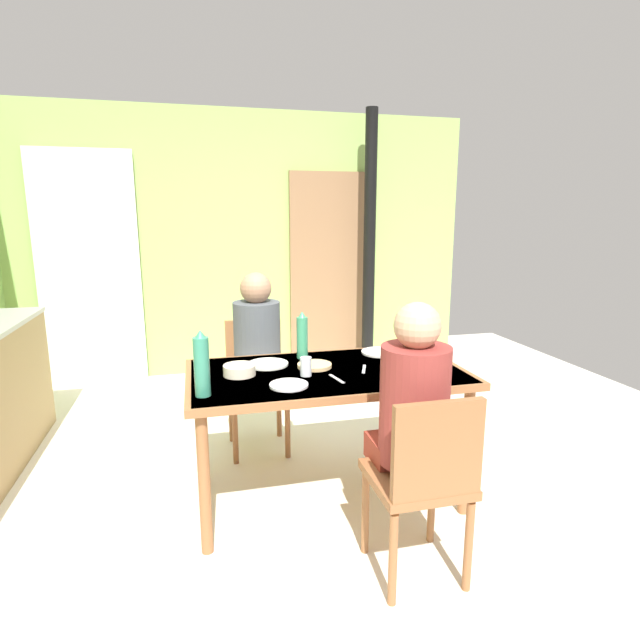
{
  "coord_description": "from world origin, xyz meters",
  "views": [
    {
      "loc": [
        -0.47,
        -2.48,
        1.57
      ],
      "look_at": [
        0.2,
        0.19,
        1.0
      ],
      "focal_mm": 28.24,
      "sensor_mm": 36.0,
      "label": 1
    }
  ],
  "objects_px": {
    "water_bottle_green_near": "(202,365)",
    "person_far_diner": "(257,340)",
    "water_bottle_green_far": "(302,336)",
    "dining_table": "(327,384)",
    "serving_bowl_center": "(239,370)",
    "chair_near_diner": "(424,477)",
    "chair_far_diner": "(256,376)",
    "person_near_diner": "(413,401)"
  },
  "relations": [
    {
      "from": "dining_table",
      "to": "person_far_diner",
      "type": "distance_m",
      "value": 0.7
    },
    {
      "from": "chair_far_diner",
      "to": "chair_near_diner",
      "type": "bearing_deg",
      "value": 109.0
    },
    {
      "from": "chair_near_diner",
      "to": "person_near_diner",
      "type": "xyz_separation_m",
      "value": [
        -0.0,
        0.14,
        0.28
      ]
    },
    {
      "from": "person_far_diner",
      "to": "serving_bowl_center",
      "type": "xyz_separation_m",
      "value": [
        -0.17,
        -0.58,
        -0.01
      ]
    },
    {
      "from": "water_bottle_green_near",
      "to": "chair_far_diner",
      "type": "bearing_deg",
      "value": 70.02
    },
    {
      "from": "water_bottle_green_near",
      "to": "person_far_diner",
      "type": "bearing_deg",
      "value": 67.13
    },
    {
      "from": "person_far_diner",
      "to": "serving_bowl_center",
      "type": "relative_size",
      "value": 4.53
    },
    {
      "from": "serving_bowl_center",
      "to": "person_far_diner",
      "type": "bearing_deg",
      "value": 74.05
    },
    {
      "from": "water_bottle_green_near",
      "to": "serving_bowl_center",
      "type": "xyz_separation_m",
      "value": [
        0.19,
        0.27,
        -0.12
      ]
    },
    {
      "from": "dining_table",
      "to": "chair_far_diner",
      "type": "distance_m",
      "value": 0.83
    },
    {
      "from": "chair_near_diner",
      "to": "person_far_diner",
      "type": "height_order",
      "value": "person_far_diner"
    },
    {
      "from": "person_far_diner",
      "to": "water_bottle_green_near",
      "type": "xyz_separation_m",
      "value": [
        -0.36,
        -0.85,
        0.11
      ]
    },
    {
      "from": "serving_bowl_center",
      "to": "chair_near_diner",
      "type": "bearing_deg",
      "value": -49.13
    },
    {
      "from": "water_bottle_green_near",
      "to": "chair_near_diner",
      "type": "bearing_deg",
      "value": -30.8
    },
    {
      "from": "water_bottle_green_near",
      "to": "serving_bowl_center",
      "type": "height_order",
      "value": "water_bottle_green_near"
    },
    {
      "from": "chair_near_diner",
      "to": "water_bottle_green_far",
      "type": "distance_m",
      "value": 1.14
    },
    {
      "from": "water_bottle_green_far",
      "to": "chair_far_diner",
      "type": "bearing_deg",
      "value": 114.68
    },
    {
      "from": "water_bottle_green_near",
      "to": "dining_table",
      "type": "bearing_deg",
      "value": 19.43
    },
    {
      "from": "chair_far_diner",
      "to": "person_far_diner",
      "type": "height_order",
      "value": "person_far_diner"
    },
    {
      "from": "person_far_diner",
      "to": "water_bottle_green_far",
      "type": "distance_m",
      "value": 0.42
    },
    {
      "from": "person_near_diner",
      "to": "person_far_diner",
      "type": "relative_size",
      "value": 1.0
    },
    {
      "from": "water_bottle_green_far",
      "to": "dining_table",
      "type": "bearing_deg",
      "value": -74.46
    },
    {
      "from": "chair_near_diner",
      "to": "chair_far_diner",
      "type": "relative_size",
      "value": 1.0
    },
    {
      "from": "person_far_diner",
      "to": "water_bottle_green_far",
      "type": "height_order",
      "value": "person_far_diner"
    },
    {
      "from": "dining_table",
      "to": "chair_near_diner",
      "type": "distance_m",
      "value": 0.81
    },
    {
      "from": "water_bottle_green_near",
      "to": "water_bottle_green_far",
      "type": "distance_m",
      "value": 0.77
    },
    {
      "from": "dining_table",
      "to": "person_far_diner",
      "type": "height_order",
      "value": "person_far_diner"
    },
    {
      "from": "chair_far_diner",
      "to": "water_bottle_green_far",
      "type": "relative_size",
      "value": 3.11
    },
    {
      "from": "chair_near_diner",
      "to": "water_bottle_green_far",
      "type": "relative_size",
      "value": 3.11
    },
    {
      "from": "chair_near_diner",
      "to": "serving_bowl_center",
      "type": "height_order",
      "value": "chair_near_diner"
    },
    {
      "from": "dining_table",
      "to": "water_bottle_green_near",
      "type": "distance_m",
      "value": 0.73
    },
    {
      "from": "chair_far_diner",
      "to": "serving_bowl_center",
      "type": "height_order",
      "value": "chair_far_diner"
    },
    {
      "from": "water_bottle_green_near",
      "to": "serving_bowl_center",
      "type": "distance_m",
      "value": 0.35
    },
    {
      "from": "water_bottle_green_near",
      "to": "serving_bowl_center",
      "type": "relative_size",
      "value": 1.85
    },
    {
      "from": "person_far_diner",
      "to": "serving_bowl_center",
      "type": "bearing_deg",
      "value": 74.05
    },
    {
      "from": "person_far_diner",
      "to": "water_bottle_green_near",
      "type": "bearing_deg",
      "value": 67.13
    },
    {
      "from": "chair_near_diner",
      "to": "person_far_diner",
      "type": "relative_size",
      "value": 1.13
    },
    {
      "from": "chair_near_diner",
      "to": "person_near_diner",
      "type": "height_order",
      "value": "person_near_diner"
    },
    {
      "from": "chair_near_diner",
      "to": "water_bottle_green_near",
      "type": "height_order",
      "value": "water_bottle_green_near"
    },
    {
      "from": "dining_table",
      "to": "water_bottle_green_near",
      "type": "height_order",
      "value": "water_bottle_green_near"
    },
    {
      "from": "chair_far_diner",
      "to": "water_bottle_green_far",
      "type": "height_order",
      "value": "water_bottle_green_far"
    },
    {
      "from": "chair_far_diner",
      "to": "person_near_diner",
      "type": "bearing_deg",
      "value": 110.73
    }
  ]
}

